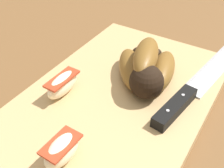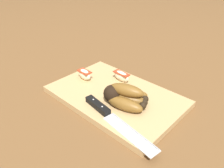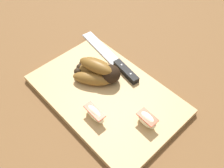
# 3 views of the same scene
# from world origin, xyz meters

# --- Properties ---
(ground_plane) EXTENTS (6.00, 6.00, 0.00)m
(ground_plane) POSITION_xyz_m (0.00, 0.00, 0.00)
(ground_plane) COLOR brown
(cutting_board) EXTENTS (0.43, 0.28, 0.02)m
(cutting_board) POSITION_xyz_m (-0.00, 0.02, 0.01)
(cutting_board) COLOR tan
(cutting_board) RESTS_ON ground_plane
(banana_bunch) EXTENTS (0.14, 0.13, 0.07)m
(banana_bunch) POSITION_xyz_m (0.06, -0.00, 0.05)
(banana_bunch) COLOR black
(banana_bunch) RESTS_ON cutting_board
(chefs_knife) EXTENTS (0.28, 0.07, 0.02)m
(chefs_knife) POSITION_xyz_m (0.06, -0.08, 0.03)
(chefs_knife) COLOR silver
(chefs_knife) RESTS_ON cutting_board
(apple_wedge_near) EXTENTS (0.07, 0.03, 0.04)m
(apple_wedge_near) POSITION_xyz_m (-0.04, 0.10, 0.04)
(apple_wedge_near) COLOR #F4E5C1
(apple_wedge_near) RESTS_ON cutting_board
(apple_wedge_middle) EXTENTS (0.06, 0.03, 0.04)m
(apple_wedge_middle) POSITION_xyz_m (-0.15, 0.01, 0.04)
(apple_wedge_middle) COLOR #F4E5C1
(apple_wedge_middle) RESTS_ON cutting_board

